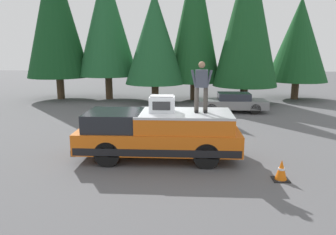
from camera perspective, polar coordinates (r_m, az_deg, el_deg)
The scene contains 12 objects.
ground_plane at distance 11.67m, azimuth -0.47°, elevation -6.51°, with size 90.00×90.00×0.00m, color #565659.
pickup_truck at distance 10.98m, azimuth -1.67°, elevation -2.97°, with size 2.01×5.54×1.65m.
compressor_unit at distance 10.75m, azimuth -1.07°, elevation 2.47°, with size 0.65×0.84×0.56m.
person_on_truck_bed at distance 10.64m, azimuth 5.99°, elevation 5.70°, with size 0.29×0.72×1.69m.
parked_car_grey at distance 19.68m, azimuth 11.42°, elevation 2.67°, with size 1.64×4.10×1.16m.
traffic_cone at distance 9.91m, azimuth 19.61°, elevation -8.94°, with size 0.47×0.47×0.62m.
conifer_far_left at distance 26.07m, azimuth 22.40°, elevation 12.73°, with size 4.43×4.43×7.47m.
conifer_left at distance 23.04m, azimuth 14.05°, elevation 17.23°, with size 4.42×4.42×10.64m.
conifer_center_left at distance 23.97m, azimuth 4.78°, elevation 17.51°, with size 3.92×3.92×10.67m.
conifer_center_right at distance 22.72m, azimuth -2.40°, elevation 14.01°, with size 4.18×4.18×7.65m.
conifer_right at distance 24.79m, azimuth -10.95°, elevation 16.53°, with size 4.43×4.43×9.72m.
conifer_far_right at distance 25.78m, azimuth -19.51°, elevation 17.14°, with size 4.60×4.60×10.93m.
Camera 1 is at (-11.04, -0.71, 3.73)m, focal length 34.08 mm.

